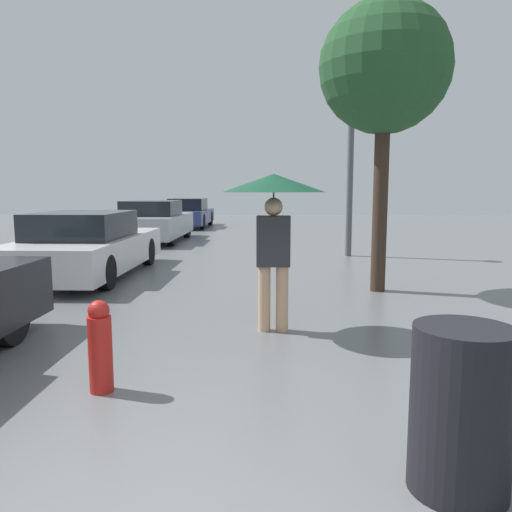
% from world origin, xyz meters
% --- Properties ---
extents(pedestrian, '(1.16, 1.16, 1.79)m').
position_xyz_m(pedestrian, '(0.35, 3.84, 1.48)').
color(pedestrian, tan).
rests_on(pedestrian, ground_plane).
extents(parked_car_second, '(1.77, 4.38, 1.20)m').
position_xyz_m(parked_car_second, '(-3.15, 7.42, 0.56)').
color(parked_car_second, silver).
rests_on(parked_car_second, ground_plane).
extents(parked_car_third, '(1.81, 4.17, 1.27)m').
position_xyz_m(parked_car_third, '(-3.37, 13.63, 0.60)').
color(parked_car_third, '#9EA3A8').
rests_on(parked_car_third, ground_plane).
extents(parked_car_farthest, '(1.67, 4.15, 1.23)m').
position_xyz_m(parked_car_farthest, '(-3.26, 19.52, 0.57)').
color(parked_car_farthest, navy).
rests_on(parked_car_farthest, ground_plane).
extents(tree, '(2.00, 2.00, 4.45)m').
position_xyz_m(tree, '(2.03, 6.18, 3.42)').
color(tree, '#38281E').
rests_on(tree, ground_plane).
extents(street_lamp, '(0.35, 0.35, 4.23)m').
position_xyz_m(street_lamp, '(2.19, 10.40, 2.66)').
color(street_lamp, '#515456').
rests_on(street_lamp, ground_plane).
extents(trash_bin, '(0.53, 0.53, 0.91)m').
position_xyz_m(trash_bin, '(1.35, 0.81, 0.45)').
color(trash_bin, black).
rests_on(trash_bin, ground_plane).
extents(fire_hydrant, '(0.19, 0.19, 0.75)m').
position_xyz_m(fire_hydrant, '(-1.03, 2.05, 0.37)').
color(fire_hydrant, '#B21E19').
rests_on(fire_hydrant, ground_plane).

